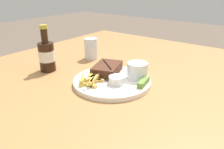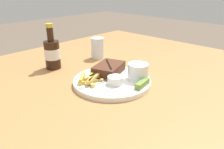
% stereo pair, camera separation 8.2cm
% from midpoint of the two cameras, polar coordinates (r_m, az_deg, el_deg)
% --- Properties ---
extents(dining_table, '(1.54, 1.33, 0.73)m').
position_cam_midpoint_polar(dining_table, '(0.87, -2.74, -5.99)').
color(dining_table, '#A87542').
rests_on(dining_table, ground_plane).
extents(dinner_plate, '(0.30, 0.30, 0.02)m').
position_cam_midpoint_polar(dinner_plate, '(0.84, -2.82, -1.89)').
color(dinner_plate, white).
rests_on(dinner_plate, dining_table).
extents(steak_portion, '(0.16, 0.13, 0.04)m').
position_cam_midpoint_polar(steak_portion, '(0.88, -3.96, 1.44)').
color(steak_portion, '#512D1E').
rests_on(steak_portion, dinner_plate).
extents(fries_pile, '(0.11, 0.10, 0.02)m').
position_cam_midpoint_polar(fries_pile, '(0.81, -8.47, -1.42)').
color(fries_pile, gold).
rests_on(fries_pile, dinner_plate).
extents(coleslaw_cup, '(0.08, 0.08, 0.06)m').
position_cam_midpoint_polar(coleslaw_cup, '(0.83, 3.87, 1.23)').
color(coleslaw_cup, white).
rests_on(coleslaw_cup, dinner_plate).
extents(dipping_sauce_cup, '(0.06, 0.06, 0.03)m').
position_cam_midpoint_polar(dipping_sauce_cup, '(0.79, -1.79, -1.42)').
color(dipping_sauce_cup, silver).
rests_on(dipping_sauce_cup, dinner_plate).
extents(pickle_spear, '(0.08, 0.03, 0.02)m').
position_cam_midpoint_polar(pickle_spear, '(0.79, 5.26, -2.09)').
color(pickle_spear, olive).
rests_on(pickle_spear, dinner_plate).
extents(fork_utensil, '(0.13, 0.03, 0.00)m').
position_cam_midpoint_polar(fork_utensil, '(0.79, -7.13, -2.80)').
color(fork_utensil, '#B7B7BC').
rests_on(fork_utensil, dinner_plate).
extents(beer_bottle, '(0.07, 0.07, 0.20)m').
position_cam_midpoint_polar(beer_bottle, '(0.99, -19.02, 4.81)').
color(beer_bottle, black).
rests_on(beer_bottle, dining_table).
extents(drinking_glass, '(0.07, 0.07, 0.10)m').
position_cam_midpoint_polar(drinking_glass, '(1.11, -7.68, 6.67)').
color(drinking_glass, silver).
rests_on(drinking_glass, dining_table).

